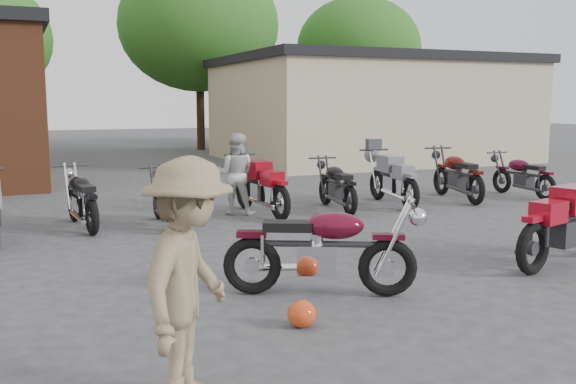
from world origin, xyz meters
name	(u,v)px	position (x,y,z in m)	size (l,w,h in m)	color
ground	(384,295)	(0.00, 0.00, 0.00)	(90.00, 90.00, 0.00)	#363639
stucco_building	(368,112)	(8.50, 15.00, 1.75)	(10.00, 8.00, 3.50)	tan
tree_2	(199,50)	(4.00, 22.00, 4.40)	(7.04, 7.04, 8.80)	#265516
tree_3	(358,67)	(12.00, 22.00, 3.80)	(6.08, 6.08, 7.60)	#265516
vintage_motorcycle	(324,243)	(-0.64, 0.25, 0.61)	(2.10, 0.69, 1.22)	#530A1D
sportbike	(567,218)	(2.96, 0.22, 0.63)	(2.17, 0.72, 1.26)	#A90E20
helmet	(302,314)	(-1.29, -0.59, 0.13)	(0.29, 0.29, 0.26)	red
person_light	(236,174)	(0.13, 5.60, 0.79)	(0.76, 0.59, 1.57)	beige
person_tan	(190,281)	(-2.66, -1.66, 0.90)	(1.16, 0.67, 1.79)	#867153
row_bike_2	(81,195)	(-2.74, 5.39, 0.57)	(1.95, 0.64, 1.13)	black
row_bike_3	(165,195)	(-1.37, 5.02, 0.54)	(1.85, 0.61, 1.08)	black
row_bike_4	(260,183)	(0.57, 5.42, 0.62)	(2.13, 0.70, 1.24)	#A10D1C
row_bike_5	(337,183)	(2.14, 5.29, 0.55)	(1.90, 0.63, 1.10)	black
row_bike_6	(392,176)	(3.52, 5.39, 0.62)	(2.13, 0.70, 1.24)	gray
row_bike_7	(457,172)	(5.22, 5.44, 0.61)	(2.11, 0.70, 1.22)	#500B0A
row_bike_8	(522,173)	(6.88, 5.23, 0.54)	(1.86, 0.61, 1.08)	#49091E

